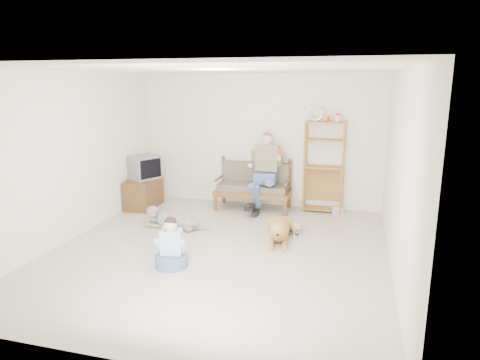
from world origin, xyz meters
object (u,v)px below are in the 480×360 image
(loveseat, at_px, (254,185))
(golden_retriever, at_px, (279,229))
(tv_stand, at_px, (144,193))
(etagere, at_px, (324,166))

(loveseat, relative_size, golden_retriever, 1.11)
(tv_stand, bearing_deg, etagere, 7.57)
(etagere, distance_m, golden_retriever, 2.01)
(tv_stand, bearing_deg, loveseat, 9.84)
(loveseat, distance_m, etagere, 1.44)
(tv_stand, bearing_deg, golden_retriever, -23.33)
(etagere, xyz_separation_m, golden_retriever, (-0.54, -1.79, -0.75))
(loveseat, height_order, tv_stand, loveseat)
(loveseat, distance_m, tv_stand, 2.27)
(loveseat, bearing_deg, tv_stand, -168.52)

